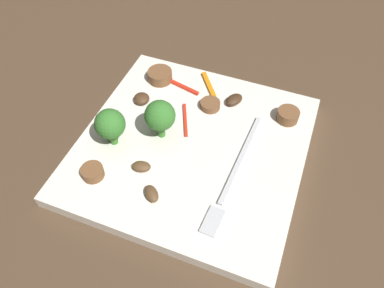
{
  "coord_description": "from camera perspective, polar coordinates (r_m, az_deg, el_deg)",
  "views": [
    {
      "loc": [
        0.28,
        0.11,
        0.39
      ],
      "look_at": [
        0.0,
        0.0,
        0.02
      ],
      "focal_mm": 35.1,
      "sensor_mm": 36.0,
      "label": 1
    }
  ],
  "objects": [
    {
      "name": "mushroom_4",
      "position": [
        0.52,
        -5.13,
        5.33
      ],
      "size": [
        0.03,
        0.02,
        0.01
      ],
      "primitive_type": "ellipsoid",
      "rotation": [
        0.0,
        0.0,
        0.15
      ],
      "color": "#4C331E",
      "rests_on": "plate"
    },
    {
      "name": "broccoli_floret_0",
      "position": [
        0.46,
        -5.1,
        3.89
      ],
      "size": [
        0.04,
        0.04,
        0.06
      ],
      "color": "#408630",
      "rests_on": "plate"
    },
    {
      "name": "plate",
      "position": [
        0.49,
        -0.0,
        -0.64
      ],
      "size": [
        0.28,
        0.28,
        0.02
      ],
      "primitive_type": "cube",
      "color": "white",
      "rests_on": "ground_plane"
    },
    {
      "name": "mushroom_2",
      "position": [
        0.44,
        -6.17,
        -7.51
      ],
      "size": [
        0.03,
        0.03,
        0.01
      ],
      "primitive_type": "ellipsoid",
      "rotation": [
        0.0,
        0.0,
        0.8
      ],
      "color": "brown",
      "rests_on": "plate"
    },
    {
      "name": "pepper_strip_2",
      "position": [
        0.55,
        -1.4,
        8.69
      ],
      "size": [
        0.02,
        0.05,
        0.0
      ],
      "primitive_type": "cube",
      "rotation": [
        0.0,
        0.0,
        4.48
      ],
      "color": "red",
      "rests_on": "plate"
    },
    {
      "name": "sausage_slice_1",
      "position": [
        0.56,
        -4.89,
        10.31
      ],
      "size": [
        0.05,
        0.05,
        0.02
      ],
      "primitive_type": "cylinder",
      "rotation": [
        0.0,
        0.0,
        1.03
      ],
      "color": "brown",
      "rests_on": "plate"
    },
    {
      "name": "sausage_slice_0",
      "position": [
        0.52,
        2.32,
        6.1
      ],
      "size": [
        0.03,
        0.03,
        0.01
      ],
      "primitive_type": "cylinder",
      "rotation": [
        0.0,
        0.0,
        1.69
      ],
      "color": "brown",
      "rests_on": "plate"
    },
    {
      "name": "fork",
      "position": [
        0.45,
        5.95,
        -5.53
      ],
      "size": [
        0.18,
        0.02,
        0.0
      ],
      "rotation": [
        0.0,
        0.0,
        -0.05
      ],
      "color": "silver",
      "rests_on": "plate"
    },
    {
      "name": "mushroom_0",
      "position": [
        0.46,
        -7.71,
        -3.4
      ],
      "size": [
        0.02,
        0.03,
        0.01
      ],
      "primitive_type": "ellipsoid",
      "rotation": [
        0.0,
        0.0,
        4.94
      ],
      "color": "brown",
      "rests_on": "plate"
    },
    {
      "name": "sausage_slice_2",
      "position": [
        0.46,
        -14.87,
        -4.15
      ],
      "size": [
        0.03,
        0.03,
        0.01
      ],
      "primitive_type": "cylinder",
      "rotation": [
        0.0,
        0.0,
        0.0
      ],
      "color": "brown",
      "rests_on": "plate"
    },
    {
      "name": "mushroom_3",
      "position": [
        0.53,
        -7.66,
        6.86
      ],
      "size": [
        0.03,
        0.03,
        0.01
      ],
      "primitive_type": "ellipsoid",
      "rotation": [
        0.0,
        0.0,
        0.77
      ],
      "color": "#4C331E",
      "rests_on": "plate"
    },
    {
      "name": "pepper_strip_0",
      "position": [
        0.56,
        2.56,
        8.97
      ],
      "size": [
        0.05,
        0.04,
        0.0
      ],
      "primitive_type": "cube",
      "rotation": [
        0.0,
        0.0,
        0.63
      ],
      "color": "orange",
      "rests_on": "plate"
    },
    {
      "name": "broccoli_floret_1",
      "position": [
        0.47,
        -12.35,
        2.91
      ],
      "size": [
        0.04,
        0.04,
        0.05
      ],
      "color": "#408630",
      "rests_on": "plate"
    },
    {
      "name": "ground_plane",
      "position": [
        0.5,
        -0.0,
        -1.27
      ],
      "size": [
        1.4,
        1.4,
        0.0
      ],
      "primitive_type": "plane",
      "color": "#4C3826"
    },
    {
      "name": "mushroom_1",
      "position": [
        0.53,
        6.42,
        6.71
      ],
      "size": [
        0.03,
        0.03,
        0.01
      ],
      "primitive_type": "ellipsoid",
      "rotation": [
        0.0,
        0.0,
        2.67
      ],
      "color": "#422B19",
      "rests_on": "plate"
    },
    {
      "name": "pepper_strip_1",
      "position": [
        0.51,
        -1.02,
        3.7
      ],
      "size": [
        0.05,
        0.03,
        0.0
      ],
      "primitive_type": "cube",
      "rotation": [
        0.0,
        0.0,
        0.42
      ],
      "color": "red",
      "rests_on": "plate"
    },
    {
      "name": "sausage_slice_3",
      "position": [
        0.52,
        14.36,
        4.23
      ],
      "size": [
        0.03,
        0.03,
        0.02
      ],
      "primitive_type": "cylinder",
      "rotation": [
        0.0,
        0.0,
        2.96
      ],
      "color": "brown",
      "rests_on": "plate"
    }
  ]
}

